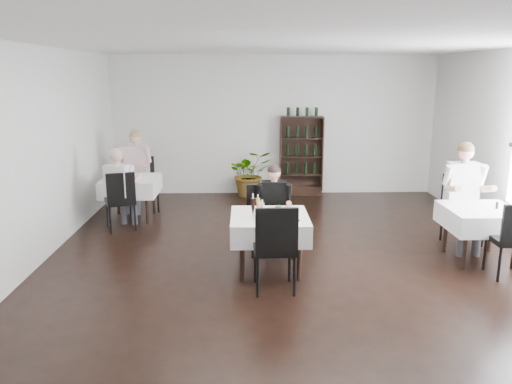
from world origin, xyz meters
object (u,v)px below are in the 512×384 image
main_table (269,226)px  diner_main (274,202)px  wine_shelf (301,157)px  potted_tree (250,173)px

main_table → diner_main: (0.10, 0.69, 0.15)m
diner_main → wine_shelf: bearing=77.5°
main_table → potted_tree: size_ratio=1.02×
wine_shelf → main_table: bearing=-101.8°
wine_shelf → diner_main: bearing=-102.5°
main_table → diner_main: bearing=82.0°
main_table → wine_shelf: bearing=78.2°
diner_main → main_table: bearing=-98.0°
potted_tree → diner_main: (0.32, -3.51, 0.27)m
main_table → potted_tree: (-0.22, 4.20, -0.12)m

